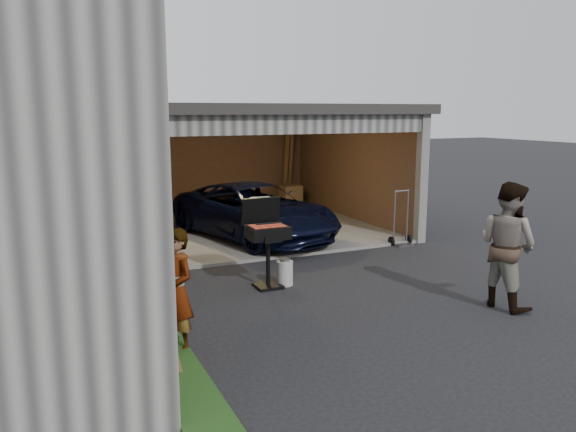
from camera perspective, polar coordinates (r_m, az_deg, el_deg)
name	(u,v)px	position (r m, az deg, el deg)	size (l,w,h in m)	color
ground	(344,329)	(7.42, 5.71, -11.31)	(80.00, 80.00, 0.00)	black
groundcover_strip	(194,398)	(5.78, -9.52, -17.80)	(0.50, 8.00, 0.06)	#193814
garage	(229,149)	(13.45, -5.98, 6.76)	(6.80, 6.30, 2.90)	#605E59
minivan	(254,214)	(12.12, -3.46, 0.24)	(1.94, 4.20, 1.17)	black
woman	(177,291)	(6.64, -11.24, -7.46)	(0.53, 0.35, 1.45)	#A8B2D3
man	(507,245)	(8.51, 21.38, -2.77)	(0.88, 0.68, 1.80)	#4F251F
bbq_grill	(267,235)	(8.82, -2.15, -1.97)	(0.63, 0.56, 1.41)	black
propane_tank	(285,273)	(9.07, -0.33, -5.82)	(0.26, 0.26, 0.40)	beige
plywood_panel	(161,320)	(6.44, -12.75, -10.28)	(0.04, 0.90, 1.00)	#57311E
hand_truck	(402,235)	(11.94, 11.48, -1.87)	(0.48, 0.35, 1.17)	slate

